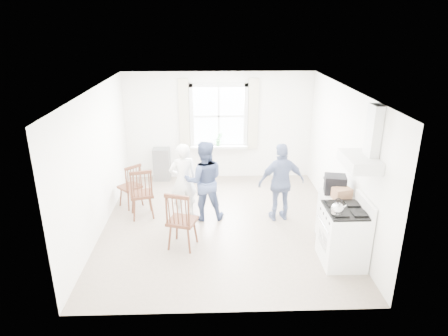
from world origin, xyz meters
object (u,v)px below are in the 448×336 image
at_px(person_mid, 204,181).
at_px(person_right, 281,182).
at_px(gas_stove, 343,235).
at_px(low_cabinet, 335,217).
at_px(stereo_stack, 335,184).
at_px(person_left, 183,181).
at_px(windsor_chair_c, 132,182).
at_px(windsor_chair_a, 141,189).
at_px(windsor_chair_b, 179,215).

xyz_separation_m(person_mid, person_right, (1.49, -0.10, -0.02)).
height_order(gas_stove, low_cabinet, gas_stove).
relative_size(gas_stove, stereo_stack, 2.74).
xyz_separation_m(stereo_stack, person_left, (-2.68, 0.99, -0.30)).
distance_m(windsor_chair_c, person_right, 3.05).
bearing_deg(windsor_chair_a, low_cabinet, -14.57).
distance_m(windsor_chair_c, person_left, 1.17).
bearing_deg(stereo_stack, person_right, 134.98).
bearing_deg(person_mid, stereo_stack, 154.30).
relative_size(person_left, person_right, 0.97).
bearing_deg(person_mid, gas_stove, 139.69).
height_order(stereo_stack, person_right, person_right).
bearing_deg(stereo_stack, windsor_chair_b, -173.88).
bearing_deg(low_cabinet, person_right, 135.17).
height_order(windsor_chair_a, person_right, person_right).
bearing_deg(low_cabinet, stereo_stack, 138.82).
bearing_deg(stereo_stack, person_left, 159.73).
distance_m(gas_stove, windsor_chair_b, 2.69).
distance_m(low_cabinet, windsor_chair_b, 2.73).
bearing_deg(person_left, gas_stove, 130.09).
xyz_separation_m(gas_stove, stereo_stack, (0.03, 0.74, 0.57)).
bearing_deg(windsor_chair_a, gas_stove, -25.04).
height_order(windsor_chair_c, person_right, person_right).
xyz_separation_m(windsor_chair_b, person_right, (1.89, 1.07, 0.12)).
height_order(low_cabinet, person_left, person_left).
bearing_deg(windsor_chair_b, person_mid, 70.97).
distance_m(person_left, person_mid, 0.43).
bearing_deg(windsor_chair_c, person_mid, -19.29).
height_order(person_left, person_right, person_right).
xyz_separation_m(stereo_stack, person_mid, (-2.27, 0.88, -0.26)).
bearing_deg(windsor_chair_c, person_right, -11.72).
xyz_separation_m(windsor_chair_c, person_left, (1.08, -0.41, 0.17)).
height_order(windsor_chair_c, person_mid, person_mid).
distance_m(windsor_chair_a, windsor_chair_b, 1.42).
bearing_deg(person_right, windsor_chair_a, -11.28).
bearing_deg(windsor_chair_c, windsor_chair_b, -57.08).
distance_m(stereo_stack, person_right, 1.14).
xyz_separation_m(low_cabinet, stereo_stack, (-0.04, 0.04, 0.61)).
xyz_separation_m(gas_stove, person_left, (-2.66, 1.73, 0.27)).
relative_size(person_left, person_mid, 0.95).
xyz_separation_m(windsor_chair_b, person_mid, (0.40, 1.17, 0.14)).
distance_m(stereo_stack, windsor_chair_b, 2.72).
height_order(windsor_chair_a, windsor_chair_b, windsor_chair_b).
xyz_separation_m(low_cabinet, person_mid, (-2.31, 0.92, 0.35)).
xyz_separation_m(person_left, person_mid, (0.41, -0.11, 0.04)).
relative_size(windsor_chair_a, person_mid, 0.66).
xyz_separation_m(gas_stove, low_cabinet, (0.07, 0.70, -0.03)).
xyz_separation_m(windsor_chair_a, person_right, (2.71, -0.10, 0.14)).
height_order(low_cabinet, windsor_chair_a, windsor_chair_a).
relative_size(low_cabinet, person_right, 0.58).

